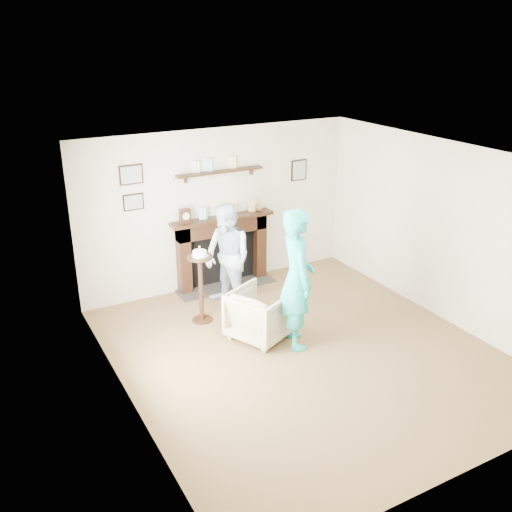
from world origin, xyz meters
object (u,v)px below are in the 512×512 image
Objects in this scene: armchair at (260,337)px; woman at (295,343)px; man at (228,306)px; pedestal_table at (200,275)px.

woman is (0.32, -0.36, 0.00)m from armchair.
woman is at bearing -163.28° from armchair.
pedestal_table reaches higher than man.
armchair is 0.47× the size of man.
armchair is 1.17m from pedestal_table.
pedestal_table is (-0.50, 0.80, 0.69)m from armchair.
armchair is at bearing -58.09° from pedestal_table.
woman is 1.58m from pedestal_table.
man is 1.41m from woman.
armchair is 0.66× the size of pedestal_table.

